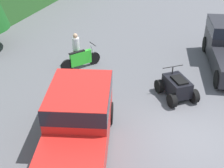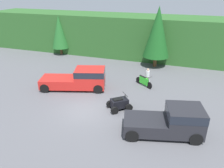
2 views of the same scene
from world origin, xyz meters
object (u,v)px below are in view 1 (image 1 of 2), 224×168
(pickup_truck_red, at_px, (76,129))
(quad_atv, at_px, (177,87))
(rider_person, at_px, (76,48))
(dirt_bike, at_px, (81,59))

(pickup_truck_red, height_order, quad_atv, pickup_truck_red)
(pickup_truck_red, height_order, rider_person, pickup_truck_red)
(pickup_truck_red, distance_m, dirt_bike, 6.16)
(pickup_truck_red, relative_size, rider_person, 3.70)
(quad_atv, bearing_deg, rider_person, 37.66)
(pickup_truck_red, height_order, dirt_bike, pickup_truck_red)
(pickup_truck_red, xyz_separation_m, dirt_bike, (5.59, 2.53, -0.57))
(dirt_bike, xyz_separation_m, quad_atv, (-0.96, -5.00, 0.01))
(pickup_truck_red, bearing_deg, rider_person, 9.26)
(quad_atv, bearing_deg, dirt_bike, 39.62)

